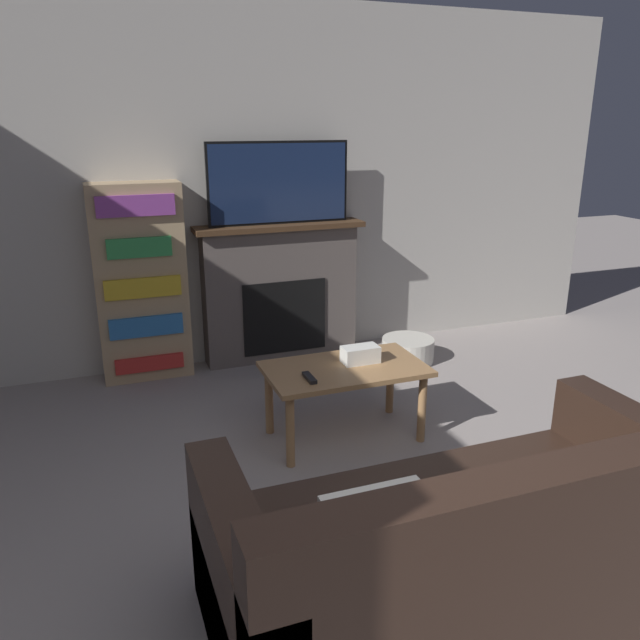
{
  "coord_description": "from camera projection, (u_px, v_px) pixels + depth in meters",
  "views": [
    {
      "loc": [
        -1.12,
        -0.85,
        1.85
      ],
      "look_at": [
        0.12,
        2.47,
        0.71
      ],
      "focal_mm": 35.0,
      "sensor_mm": 36.0,
      "label": 1
    }
  ],
  "objects": [
    {
      "name": "coffee_table",
      "position": [
        345.0,
        377.0,
        3.7
      ],
      "size": [
        0.94,
        0.54,
        0.46
      ],
      "color": "#A87A4C",
      "rests_on": "ground_plane"
    },
    {
      "name": "couch",
      "position": [
        472.0,
        560.0,
        2.32
      ],
      "size": [
        1.91,
        0.99,
        0.89
      ],
      "color": "black",
      "rests_on": "ground_plane"
    },
    {
      "name": "remote_control",
      "position": [
        309.0,
        378.0,
        3.5
      ],
      "size": [
        0.04,
        0.15,
        0.02
      ],
      "color": "black",
      "rests_on": "coffee_table"
    },
    {
      "name": "tissue_box",
      "position": [
        360.0,
        354.0,
        3.74
      ],
      "size": [
        0.22,
        0.12,
        0.1
      ],
      "color": "white",
      "rests_on": "coffee_table"
    },
    {
      "name": "fireplace",
      "position": [
        280.0,
        291.0,
        4.95
      ],
      "size": [
        1.32,
        0.28,
        1.09
      ],
      "color": "#605651",
      "rests_on": "ground_plane"
    },
    {
      "name": "bookshelf",
      "position": [
        141.0,
        283.0,
        4.53
      ],
      "size": [
        0.64,
        0.29,
        1.44
      ],
      "color": "tan",
      "rests_on": "ground_plane"
    },
    {
      "name": "storage_basket",
      "position": [
        408.0,
        350.0,
        4.99
      ],
      "size": [
        0.42,
        0.42,
        0.19
      ],
      "color": "silver",
      "rests_on": "ground_plane"
    },
    {
      "name": "tv",
      "position": [
        279.0,
        183.0,
        4.68
      ],
      "size": [
        1.09,
        0.03,
        0.61
      ],
      "color": "black",
      "rests_on": "fireplace"
    },
    {
      "name": "wall_back",
      "position": [
        240.0,
        189.0,
        4.75
      ],
      "size": [
        6.53,
        0.06,
        2.7
      ],
      "color": "beige",
      "rests_on": "ground_plane"
    }
  ]
}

